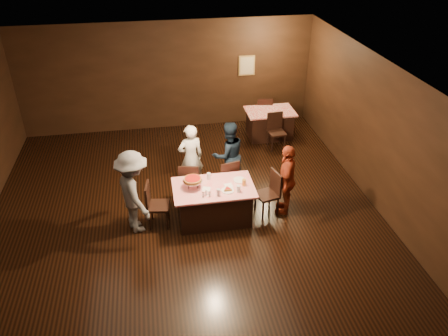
{
  "coord_description": "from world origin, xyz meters",
  "views": [
    {
      "loc": [
        -0.47,
        -6.6,
        5.51
      ],
      "look_at": [
        0.82,
        0.78,
        1.0
      ],
      "focal_mm": 35.0,
      "sensor_mm": 36.0,
      "label": 1
    }
  ],
  "objects_px": {
    "glass_back": "(209,176)",
    "diner_red_shirt": "(287,179)",
    "chair_far_right": "(227,178)",
    "chair_back_near": "(277,132)",
    "chair_end_right": "(267,194)",
    "diner_navy_hoodie": "(228,155)",
    "glass_front_left": "(218,192)",
    "pizza_stand": "(193,180)",
    "diner_white_jacket": "(191,158)",
    "chair_back_far": "(264,112)",
    "diner_grey_knit": "(134,192)",
    "glass_amber": "(244,182)",
    "plate_empty": "(239,180)",
    "chair_far_left": "(190,181)",
    "main_table": "(214,203)",
    "glass_front_right": "(239,189)",
    "chair_end_left": "(158,205)",
    "back_table": "(269,124)"
  },
  "relations": [
    {
      "from": "chair_back_far",
      "to": "diner_red_shirt",
      "type": "bearing_deg",
      "value": 91.99
    },
    {
      "from": "chair_far_right",
      "to": "diner_navy_hoodie",
      "type": "distance_m",
      "value": 0.55
    },
    {
      "from": "chair_far_right",
      "to": "chair_back_far",
      "type": "bearing_deg",
      "value": -130.09
    },
    {
      "from": "diner_navy_hoodie",
      "to": "diner_red_shirt",
      "type": "relative_size",
      "value": 1.02
    },
    {
      "from": "chair_end_left",
      "to": "glass_amber",
      "type": "relative_size",
      "value": 6.79
    },
    {
      "from": "glass_amber",
      "to": "glass_back",
      "type": "relative_size",
      "value": 1.0
    },
    {
      "from": "diner_grey_knit",
      "to": "glass_front_left",
      "type": "xyz_separation_m",
      "value": [
        1.58,
        -0.25,
        -0.01
      ]
    },
    {
      "from": "plate_empty",
      "to": "diner_white_jacket",
      "type": "bearing_deg",
      "value": 128.93
    },
    {
      "from": "chair_back_far",
      "to": "glass_back",
      "type": "relative_size",
      "value": 6.79
    },
    {
      "from": "glass_back",
      "to": "diner_red_shirt",
      "type": "bearing_deg",
      "value": -10.34
    },
    {
      "from": "diner_navy_hoodie",
      "to": "chair_back_far",
      "type": "bearing_deg",
      "value": -133.05
    },
    {
      "from": "chair_back_far",
      "to": "diner_navy_hoodie",
      "type": "bearing_deg",
      "value": 71.31
    },
    {
      "from": "diner_white_jacket",
      "to": "chair_end_left",
      "type": "bearing_deg",
      "value": 45.11
    },
    {
      "from": "back_table",
      "to": "diner_navy_hoodie",
      "type": "distance_m",
      "value": 2.74
    },
    {
      "from": "chair_end_right",
      "to": "diner_navy_hoodie",
      "type": "bearing_deg",
      "value": -168.05
    },
    {
      "from": "diner_white_jacket",
      "to": "pizza_stand",
      "type": "xyz_separation_m",
      "value": [
        -0.08,
        -1.17,
        0.17
      ]
    },
    {
      "from": "glass_front_right",
      "to": "glass_amber",
      "type": "bearing_deg",
      "value": 53.13
    },
    {
      "from": "chair_back_far",
      "to": "glass_back",
      "type": "xyz_separation_m",
      "value": [
        -2.13,
        -3.71,
        0.37
      ]
    },
    {
      "from": "back_table",
      "to": "glass_front_left",
      "type": "distance_m",
      "value": 4.25
    },
    {
      "from": "chair_back_near",
      "to": "glass_front_left",
      "type": "relative_size",
      "value": 6.79
    },
    {
      "from": "pizza_stand",
      "to": "glass_back",
      "type": "height_order",
      "value": "pizza_stand"
    },
    {
      "from": "chair_far_left",
      "to": "diner_white_jacket",
      "type": "distance_m",
      "value": 0.57
    },
    {
      "from": "diner_grey_knit",
      "to": "glass_front_right",
      "type": "relative_size",
      "value": 12.21
    },
    {
      "from": "chair_far_right",
      "to": "glass_amber",
      "type": "relative_size",
      "value": 6.79
    },
    {
      "from": "chair_far_right",
      "to": "diner_navy_hoodie",
      "type": "xyz_separation_m",
      "value": [
        0.12,
        0.44,
        0.31
      ]
    },
    {
      "from": "main_table",
      "to": "diner_navy_hoodie",
      "type": "xyz_separation_m",
      "value": [
        0.52,
        1.19,
        0.4
      ]
    },
    {
      "from": "diner_navy_hoodie",
      "to": "plate_empty",
      "type": "xyz_separation_m",
      "value": [
        0.03,
        -1.04,
        -0.0
      ]
    },
    {
      "from": "chair_end_right",
      "to": "diner_navy_hoodie",
      "type": "distance_m",
      "value": 1.36
    },
    {
      "from": "pizza_stand",
      "to": "glass_amber",
      "type": "distance_m",
      "value": 1.01
    },
    {
      "from": "chair_end_left",
      "to": "plate_empty",
      "type": "bearing_deg",
      "value": -76.42
    },
    {
      "from": "chair_far_right",
      "to": "plate_empty",
      "type": "height_order",
      "value": "chair_far_right"
    },
    {
      "from": "chair_far_left",
      "to": "chair_back_near",
      "type": "xyz_separation_m",
      "value": [
        2.48,
        1.96,
        0.0
      ]
    },
    {
      "from": "chair_far_right",
      "to": "chair_back_near",
      "type": "height_order",
      "value": "same"
    },
    {
      "from": "chair_end_left",
      "to": "diner_grey_knit",
      "type": "height_order",
      "value": "diner_grey_knit"
    },
    {
      "from": "chair_end_right",
      "to": "glass_back",
      "type": "relative_size",
      "value": 6.79
    },
    {
      "from": "chair_far_left",
      "to": "diner_navy_hoodie",
      "type": "distance_m",
      "value": 1.06
    },
    {
      "from": "diner_grey_knit",
      "to": "glass_back",
      "type": "xyz_separation_m",
      "value": [
        1.48,
        0.35,
        -0.01
      ]
    },
    {
      "from": "plate_empty",
      "to": "glass_front_right",
      "type": "bearing_deg",
      "value": -104.04
    },
    {
      "from": "chair_end_right",
      "to": "diner_red_shirt",
      "type": "height_order",
      "value": "diner_red_shirt"
    },
    {
      "from": "main_table",
      "to": "back_table",
      "type": "bearing_deg",
      "value": 58.7
    },
    {
      "from": "main_table",
      "to": "glass_front_right",
      "type": "distance_m",
      "value": 0.69
    },
    {
      "from": "back_table",
      "to": "chair_far_left",
      "type": "relative_size",
      "value": 1.37
    },
    {
      "from": "chair_back_near",
      "to": "glass_amber",
      "type": "bearing_deg",
      "value": -122.69
    },
    {
      "from": "diner_grey_knit",
      "to": "glass_front_left",
      "type": "distance_m",
      "value": 1.6
    },
    {
      "from": "pizza_stand",
      "to": "glass_front_right",
      "type": "height_order",
      "value": "pizza_stand"
    },
    {
      "from": "plate_empty",
      "to": "glass_back",
      "type": "bearing_deg",
      "value": 165.96
    },
    {
      "from": "chair_far_right",
      "to": "chair_back_far",
      "type": "height_order",
      "value": "same"
    },
    {
      "from": "glass_front_right",
      "to": "chair_back_near",
      "type": "bearing_deg",
      "value": 61.26
    },
    {
      "from": "chair_back_near",
      "to": "diner_white_jacket",
      "type": "relative_size",
      "value": 0.61
    },
    {
      "from": "chair_back_near",
      "to": "chair_end_left",
      "type": "bearing_deg",
      "value": -144.08
    }
  ]
}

